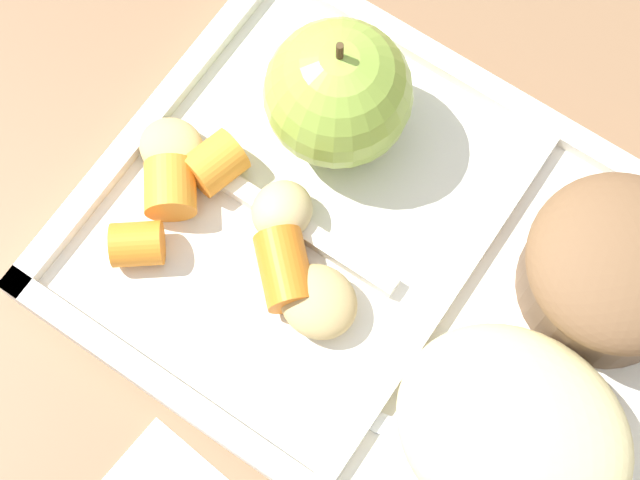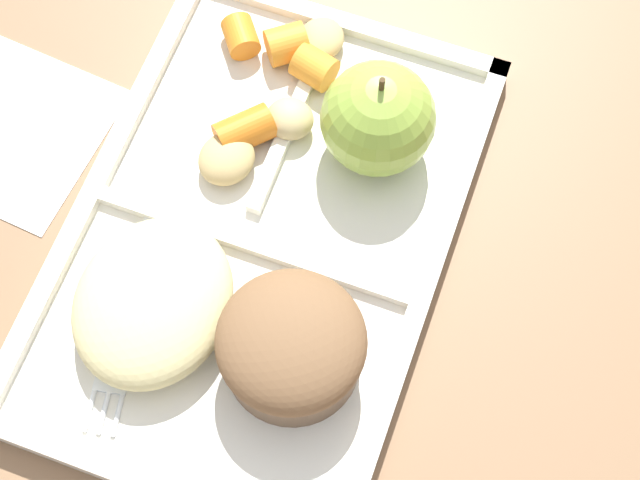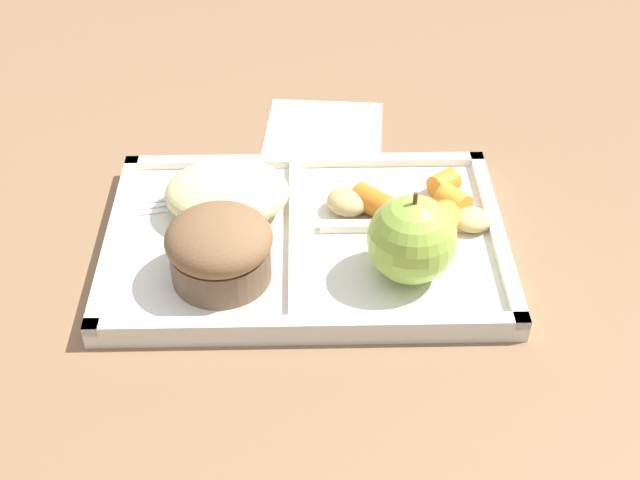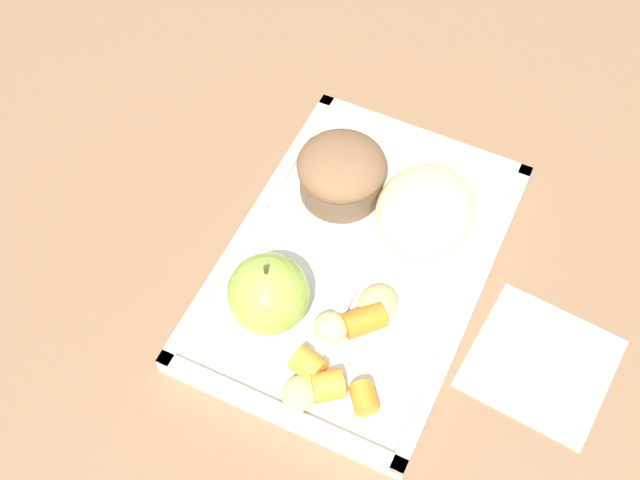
% 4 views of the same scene
% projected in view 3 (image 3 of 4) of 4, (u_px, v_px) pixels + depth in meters
% --- Properties ---
extents(ground, '(6.00, 6.00, 0.00)m').
position_uv_depth(ground, '(307.00, 249.00, 0.77)').
color(ground, '#846042').
extents(lunch_tray, '(0.35, 0.23, 0.02)m').
position_uv_depth(lunch_tray, '(308.00, 242.00, 0.77)').
color(lunch_tray, silver).
rests_on(lunch_tray, ground).
extents(green_apple, '(0.07, 0.07, 0.08)m').
position_uv_depth(green_apple, '(413.00, 239.00, 0.70)').
color(green_apple, '#93B742').
rests_on(green_apple, lunch_tray).
extents(bran_muffin, '(0.09, 0.09, 0.06)m').
position_uv_depth(bran_muffin, '(221.00, 248.00, 0.71)').
color(bran_muffin, brown).
rests_on(bran_muffin, lunch_tray).
extents(carrot_slice_small, '(0.03, 0.03, 0.02)m').
position_uv_depth(carrot_slice_small, '(445.00, 183.00, 0.81)').
color(carrot_slice_small, orange).
rests_on(carrot_slice_small, lunch_tray).
extents(carrot_slice_tilted, '(0.04, 0.04, 0.02)m').
position_uv_depth(carrot_slice_tilted, '(375.00, 202.00, 0.78)').
color(carrot_slice_tilted, orange).
rests_on(carrot_slice_tilted, lunch_tray).
extents(carrot_slice_center, '(0.03, 0.03, 0.02)m').
position_uv_depth(carrot_slice_center, '(446.00, 220.00, 0.76)').
color(carrot_slice_center, orange).
rests_on(carrot_slice_center, lunch_tray).
extents(carrot_slice_edge, '(0.04, 0.04, 0.03)m').
position_uv_depth(carrot_slice_edge, '(454.00, 202.00, 0.78)').
color(carrot_slice_edge, orange).
rests_on(carrot_slice_edge, lunch_tray).
extents(potato_chunk_browned, '(0.05, 0.04, 0.02)m').
position_uv_depth(potato_chunk_browned, '(350.00, 201.00, 0.79)').
color(potato_chunk_browned, tan).
rests_on(potato_chunk_browned, lunch_tray).
extents(potato_chunk_large, '(0.04, 0.03, 0.02)m').
position_uv_depth(potato_chunk_large, '(473.00, 220.00, 0.77)').
color(potato_chunk_large, tan).
rests_on(potato_chunk_large, lunch_tray).
extents(potato_chunk_corner, '(0.03, 0.03, 0.02)m').
position_uv_depth(potato_chunk_corner, '(398.00, 220.00, 0.76)').
color(potato_chunk_corner, tan).
rests_on(potato_chunk_corner, lunch_tray).
extents(egg_noodle_pile, '(0.11, 0.09, 0.04)m').
position_uv_depth(egg_noodle_pile, '(228.00, 192.00, 0.78)').
color(egg_noodle_pile, beige).
rests_on(egg_noodle_pile, lunch_tray).
extents(meatball_front, '(0.03, 0.03, 0.03)m').
position_uv_depth(meatball_front, '(218.00, 199.00, 0.78)').
color(meatball_front, brown).
rests_on(meatball_front, lunch_tray).
extents(meatball_back, '(0.03, 0.03, 0.03)m').
position_uv_depth(meatball_back, '(203.00, 185.00, 0.80)').
color(meatball_back, brown).
rests_on(meatball_back, lunch_tray).
extents(plastic_fork, '(0.16, 0.04, 0.00)m').
position_uv_depth(plastic_fork, '(219.00, 199.00, 0.80)').
color(plastic_fork, white).
rests_on(plastic_fork, lunch_tray).
extents(paper_napkin, '(0.13, 0.13, 0.00)m').
position_uv_depth(paper_napkin, '(325.00, 131.00, 0.92)').
color(paper_napkin, white).
rests_on(paper_napkin, ground).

